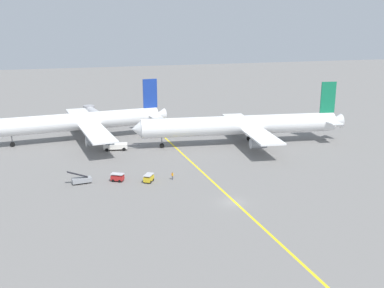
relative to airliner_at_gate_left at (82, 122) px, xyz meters
The scene contains 10 objects.
ground_plane 61.81m from the airliner_at_gate_left, 68.74° to the right, with size 600.00×600.00×0.00m, color slate.
taxiway_stripe 52.97m from the airliner_at_gate_left, 64.05° to the right, with size 0.50×120.00×0.01m, color yellow.
airliner_at_gate_left is the anchor object (origin of this frame).
airliner_being_pushed 46.26m from the airliner_at_gate_left, 24.60° to the right, with size 60.56×39.03×17.09m.
pushback_tug 16.06m from the airliner_at_gate_left, 62.33° to the right, with size 9.61×4.10×2.92m.
gse_baggage_cart_trailing 42.75m from the airliner_at_gate_left, 76.31° to the right, with size 2.85×3.14×1.71m.
gse_belt_loader_portside 38.06m from the airliner_at_gate_left, 95.48° to the right, with size 5.01×2.14×3.02m.
gse_baggage_cart_near_cluster 39.15m from the airliner_at_gate_left, 84.36° to the right, with size 3.15×2.77×1.71m.
ground_crew_ramp_agent_by_cones 44.50m from the airliner_at_gate_left, 69.80° to the right, with size 0.47×0.36×1.69m.
jet_bridge 20.93m from the airliner_at_gate_left, 74.32° to the left, with size 6.10×18.95×5.60m.
Camera 1 is at (-31.60, -69.92, 31.96)m, focal length 40.71 mm.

